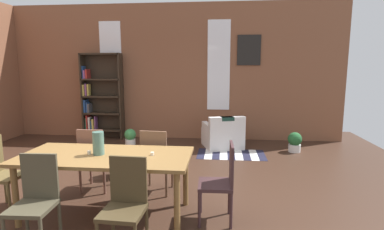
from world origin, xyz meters
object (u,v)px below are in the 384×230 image
Objects in this scene: vase_on_table at (98,143)px; bookshelf_tall at (100,97)px; armchair_white at (223,135)px; potted_plant_window at (117,160)px; potted_plant_corner at (295,142)px; dining_chair_far_left at (94,157)px; potted_plant_by_shelf at (130,138)px; dining_chair_near_left at (35,199)px; dining_table at (106,161)px; dining_chair_head_right at (222,180)px; dining_chair_far_right at (156,159)px; dining_chair_head_left at (0,171)px; dining_chair_near_right at (125,203)px.

bookshelf_tall is at bearing 112.19° from vase_on_table.
armchair_white is 2.69m from potted_plant_window.
dining_chair_far_left is at bearing -144.54° from potted_plant_corner.
dining_chair_far_left is at bearing -84.86° from potted_plant_by_shelf.
potted_plant_corner is at bearing 48.30° from dining_chair_near_left.
potted_plant_window is at bearing 104.34° from dining_table.
dining_chair_head_right is 3.36m from armchair_white.
dining_chair_near_left is (-0.47, -0.70, -0.18)m from dining_table.
bookshelf_tall reaches higher than dining_chair_near_left.
dining_chair_far_right is at bearing -135.77° from potted_plant_corner.
vase_on_table is 4.43m from potted_plant_corner.
dining_table is 2.16× the size of dining_chair_far_left.
potted_plant_corner is (4.36, 3.14, -0.29)m from dining_chair_head_left.
dining_chair_head_right is at bearing 20.74° from dining_chair_near_left.
dining_chair_head_right is 5.08m from bookshelf_tall.
potted_plant_window reaches higher than potted_plant_by_shelf.
dining_chair_head_right is 0.44× the size of bookshelf_tall.
potted_plant_window is (-3.29, -1.84, 0.06)m from potted_plant_corner.
bookshelf_tall is 5.02× the size of potted_plant_corner.
dining_chair_far_right and dining_chair_far_left have the same top height.
dining_table is 0.86m from dining_chair_far_right.
dining_chair_head_left is at bearing -103.01° from potted_plant_by_shelf.
dining_chair_head_right and dining_chair_far_left have the same top height.
vase_on_table is 0.29× the size of dining_chair_head_left.
dining_table is at bearing 0.00° from vase_on_table.
dining_chair_far_right is at bearing 20.65° from dining_chair_head_left.
potted_plant_window is at bearing -150.88° from potted_plant_corner.
dining_chair_head_left is 1.00× the size of dining_chair_head_right.
potted_plant_by_shelf is at bearing -179.76° from potted_plant_corner.
dining_table is at bearing 123.45° from dining_chair_near_right.
potted_plant_by_shelf is (-2.10, -0.22, -0.05)m from armchair_white.
dining_chair_near_right is 1.00× the size of dining_chair_far_left.
bookshelf_tall is (-1.63, 3.99, 0.14)m from vase_on_table.
dining_chair_near_right is at bearing 0.00° from dining_chair_near_left.
dining_table is 2.16× the size of dining_chair_head_right.
dining_chair_near_right is (0.47, -0.70, -0.18)m from dining_table.
armchair_white reaches higher than potted_plant_corner.
dining_chair_far_right is (1.86, 0.70, 0.00)m from dining_chair_head_left.
vase_on_table is 1.48m from potted_plant_window.
dining_chair_far_right is 1.00× the size of dining_chair_near_left.
potted_plant_window is at bearing 142.75° from dining_chair_far_right.
dining_chair_far_right is at bearing -56.58° from bookshelf_tall.
armchair_white is (1.88, 2.65, -0.23)m from dining_chair_far_left.
potted_plant_window is at bearing 50.68° from dining_chair_head_left.
dining_chair_head_left and dining_chair_near_left have the same top height.
dining_chair_far_right is 1.92× the size of potted_plant_window.
bookshelf_tall is at bearing 123.42° from dining_chair_far_right.
dining_chair_near_left is (-0.92, -1.41, 0.00)m from dining_chair_far_right.
dining_chair_far_right is (0.54, 0.70, -0.40)m from vase_on_table.
bookshelf_tall is (-1.24, 4.69, 0.54)m from dining_chair_near_left.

